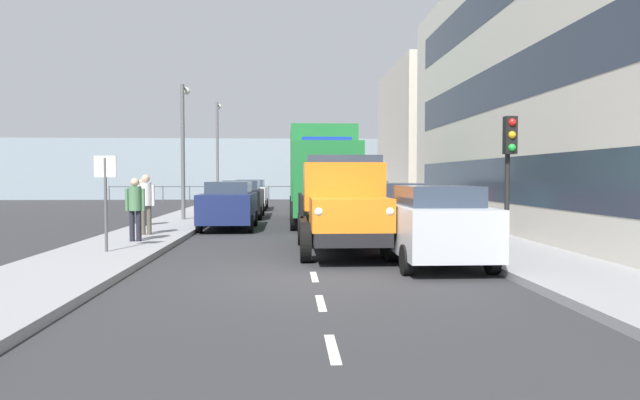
# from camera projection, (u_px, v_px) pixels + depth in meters

# --- Properties ---
(ground_plane) EXTENTS (80.00, 80.00, 0.00)m
(ground_plane) POSITION_uv_depth(u_px,v_px,m) (301.00, 226.00, 21.64)
(ground_plane) COLOR #2D2D30
(sidewalk_left) EXTENTS (2.57, 45.14, 0.15)m
(sidewalk_left) POSITION_uv_depth(u_px,v_px,m) (428.00, 224.00, 21.91)
(sidewalk_left) COLOR gray
(sidewalk_left) RESTS_ON ground_plane
(sidewalk_right) EXTENTS (2.57, 45.14, 0.15)m
(sidewalk_right) POSITION_uv_depth(u_px,v_px,m) (172.00, 225.00, 21.36)
(sidewalk_right) COLOR gray
(sidewalk_right) RESTS_ON ground_plane
(road_centreline_markings) EXTENTS (0.12, 39.77, 0.01)m
(road_centreline_markings) POSITION_uv_depth(u_px,v_px,m) (302.00, 230.00, 20.37)
(road_centreline_markings) COLOR silver
(road_centreline_markings) RESTS_ON ground_plane
(building_terrace) EXTENTS (7.64, 23.33, 9.62)m
(building_terrace) POSITION_uv_depth(u_px,v_px,m) (619.00, 85.00, 17.93)
(building_terrace) COLOR beige
(building_terrace) RESTS_ON ground_plane
(building_far_block) EXTENTS (7.63, 11.01, 8.89)m
(building_far_block) POSITION_uv_depth(u_px,v_px,m) (449.00, 137.00, 37.04)
(building_far_block) COLOR beige
(building_far_block) RESTS_ON ground_plane
(sea_horizon) EXTENTS (80.00, 0.80, 5.00)m
(sea_horizon) POSITION_uv_depth(u_px,v_px,m) (294.00, 169.00, 47.04)
(sea_horizon) COLOR #84939E
(sea_horizon) RESTS_ON ground_plane
(seawall_railing) EXTENTS (28.08, 0.08, 1.20)m
(seawall_railing) POSITION_uv_depth(u_px,v_px,m) (295.00, 189.00, 43.51)
(seawall_railing) COLOR #4C5156
(seawall_railing) RESTS_ON ground_plane
(truck_vintage_orange) EXTENTS (2.17, 5.64, 2.43)m
(truck_vintage_orange) POSITION_uv_depth(u_px,v_px,m) (343.00, 206.00, 13.98)
(truck_vintage_orange) COLOR black
(truck_vintage_orange) RESTS_ON ground_plane
(lorry_cargo_green) EXTENTS (2.58, 8.20, 3.87)m
(lorry_cargo_green) POSITION_uv_depth(u_px,v_px,m) (322.00, 172.00, 22.84)
(lorry_cargo_green) COLOR #1E7033
(lorry_cargo_green) RESTS_ON ground_plane
(car_silver_kerbside_near) EXTENTS (1.88, 3.84, 1.72)m
(car_silver_kerbside_near) POSITION_uv_depth(u_px,v_px,m) (434.00, 224.00, 12.18)
(car_silver_kerbside_near) COLOR #B7BABF
(car_silver_kerbside_near) RESTS_ON ground_plane
(car_maroon_kerbside_1) EXTENTS (1.77, 4.37, 1.72)m
(car_maroon_kerbside_1) POSITION_uv_depth(u_px,v_px,m) (392.00, 210.00, 17.13)
(car_maroon_kerbside_1) COLOR maroon
(car_maroon_kerbside_1) RESTS_ON ground_plane
(car_teal_kerbside_2) EXTENTS (1.88, 4.31, 1.72)m
(car_teal_kerbside_2) POSITION_uv_depth(u_px,v_px,m) (365.00, 201.00, 23.26)
(car_teal_kerbside_2) COLOR #1E6670
(car_teal_kerbside_2) RESTS_ON ground_plane
(car_red_kerbside_3) EXTENTS (1.83, 3.93, 1.72)m
(car_red_kerbside_3) POSITION_uv_depth(u_px,v_px,m) (351.00, 196.00, 28.60)
(car_red_kerbside_3) COLOR #B21E1E
(car_red_kerbside_3) RESTS_ON ground_plane
(car_navy_oppositeside_0) EXTENTS (1.90, 4.16, 1.72)m
(car_navy_oppositeside_0) POSITION_uv_depth(u_px,v_px,m) (229.00, 204.00, 20.53)
(car_navy_oppositeside_0) COLOR navy
(car_navy_oppositeside_0) RESTS_ON ground_plane
(car_black_oppositeside_1) EXTENTS (1.98, 4.38, 1.72)m
(car_black_oppositeside_1) POSITION_uv_depth(u_px,v_px,m) (242.00, 198.00, 26.12)
(car_black_oppositeside_1) COLOR black
(car_black_oppositeside_1) RESTS_ON ground_plane
(car_white_oppositeside_2) EXTENTS (1.88, 4.12, 1.72)m
(car_white_oppositeside_2) POSITION_uv_depth(u_px,v_px,m) (251.00, 194.00, 32.45)
(car_white_oppositeside_2) COLOR white
(car_white_oppositeside_2) RESTS_ON ground_plane
(pedestrian_couple_a) EXTENTS (0.53, 0.34, 1.72)m
(pedestrian_couple_a) POSITION_uv_depth(u_px,v_px,m) (135.00, 204.00, 15.42)
(pedestrian_couple_a) COLOR black
(pedestrian_couple_a) RESTS_ON sidewalk_right
(pedestrian_couple_b) EXTENTS (0.53, 0.34, 1.82)m
(pedestrian_couple_b) POSITION_uv_depth(u_px,v_px,m) (146.00, 199.00, 17.13)
(pedestrian_couple_b) COLOR #4C473D
(pedestrian_couple_b) RESTS_ON sidewalk_right
(pedestrian_by_lamp) EXTENTS (0.53, 0.34, 1.69)m
(pedestrian_by_lamp) POSITION_uv_depth(u_px,v_px,m) (142.00, 198.00, 20.20)
(pedestrian_by_lamp) COLOR #383342
(pedestrian_by_lamp) RESTS_ON sidewalk_right
(traffic_light_near) EXTENTS (0.28, 0.41, 3.20)m
(traffic_light_near) POSITION_uv_depth(u_px,v_px,m) (509.00, 153.00, 13.60)
(traffic_light_near) COLOR black
(traffic_light_near) RESTS_ON sidewalk_left
(lamp_post_promenade) EXTENTS (0.32, 1.14, 5.52)m
(lamp_post_promenade) POSITION_uv_depth(u_px,v_px,m) (183.00, 138.00, 23.31)
(lamp_post_promenade) COLOR #59595B
(lamp_post_promenade) RESTS_ON sidewalk_right
(lamp_post_far) EXTENTS (0.32, 1.14, 6.17)m
(lamp_post_far) POSITION_uv_depth(u_px,v_px,m) (218.00, 144.00, 33.93)
(lamp_post_far) COLOR #59595B
(lamp_post_far) RESTS_ON sidewalk_right
(street_sign) EXTENTS (0.50, 0.07, 2.25)m
(street_sign) POSITION_uv_depth(u_px,v_px,m) (105.00, 186.00, 13.27)
(street_sign) COLOR #4C4C4C
(street_sign) RESTS_ON sidewalk_right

